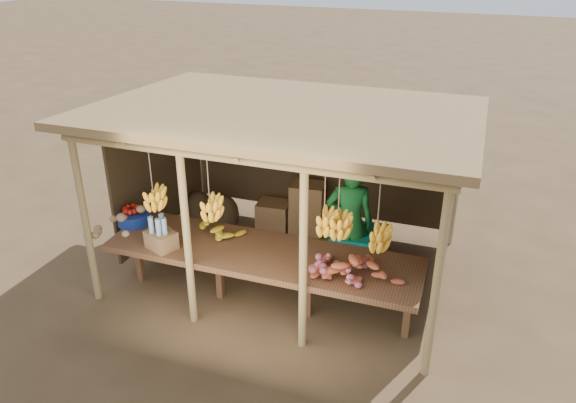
% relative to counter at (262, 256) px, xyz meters
% --- Properties ---
extents(ground, '(60.00, 60.00, 0.00)m').
position_rel_counter_xyz_m(ground, '(-0.00, 0.95, -0.74)').
color(ground, brown).
rests_on(ground, ground).
extents(stall_structure, '(4.70, 3.50, 2.43)m').
position_rel_counter_xyz_m(stall_structure, '(0.04, 0.81, 1.16)').
color(stall_structure, tan).
rests_on(stall_structure, ground).
extents(counter, '(3.90, 1.05, 0.80)m').
position_rel_counter_xyz_m(counter, '(0.00, 0.00, 0.00)').
color(counter, brown).
rests_on(counter, ground).
extents(potato_heap, '(1.20, 0.94, 0.37)m').
position_rel_counter_xyz_m(potato_heap, '(-1.68, -0.22, 0.25)').
color(potato_heap, '#A07E53').
rests_on(potato_heap, counter).
extents(sweet_potato_heap, '(0.96, 0.60, 0.36)m').
position_rel_counter_xyz_m(sweet_potato_heap, '(1.21, -0.11, 0.24)').
color(sweet_potato_heap, '#BC5330').
rests_on(sweet_potato_heap, counter).
extents(onion_heap, '(0.83, 0.50, 0.36)m').
position_rel_counter_xyz_m(onion_heap, '(0.98, -0.23, 0.24)').
color(onion_heap, '#BB5A6D').
rests_on(onion_heap, counter).
extents(banana_pile, '(0.62, 0.41, 0.35)m').
position_rel_counter_xyz_m(banana_pile, '(-0.70, 0.22, 0.23)').
color(banana_pile, gold).
rests_on(banana_pile, counter).
extents(tomato_basin, '(0.45, 0.45, 0.24)m').
position_rel_counter_xyz_m(tomato_basin, '(-1.90, 0.14, 0.16)').
color(tomato_basin, navy).
rests_on(tomato_basin, counter).
extents(bottle_box, '(0.43, 0.39, 0.44)m').
position_rel_counter_xyz_m(bottle_box, '(-1.20, -0.32, 0.23)').
color(bottle_box, olive).
rests_on(bottle_box, counter).
extents(vendor, '(0.72, 0.57, 1.73)m').
position_rel_counter_xyz_m(vendor, '(0.84, 1.00, 0.13)').
color(vendor, '#17692A').
rests_on(vendor, ground).
extents(tarp_crate, '(0.78, 0.68, 0.88)m').
position_rel_counter_xyz_m(tarp_crate, '(0.97, 1.13, -0.38)').
color(tarp_crate, brown).
rests_on(tarp_crate, ground).
extents(carton_stack, '(1.12, 0.47, 0.82)m').
position_rel_counter_xyz_m(carton_stack, '(-0.26, 2.05, -0.38)').
color(carton_stack, olive).
rests_on(carton_stack, ground).
extents(burlap_sacks, '(0.93, 0.49, 0.66)m').
position_rel_counter_xyz_m(burlap_sacks, '(-1.60, 1.76, -0.45)').
color(burlap_sacks, '#42321E').
rests_on(burlap_sacks, ground).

